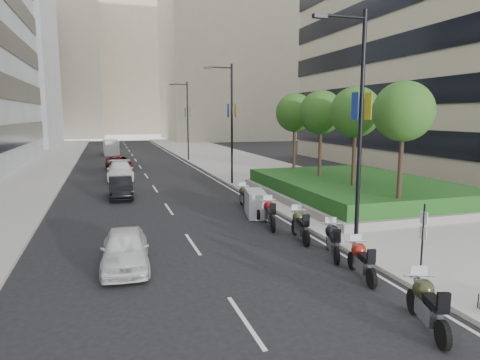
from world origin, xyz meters
name	(u,v)px	position (x,y,z in m)	size (l,w,h in m)	color
ground	(260,274)	(0.00, 0.00, 0.00)	(160.00, 160.00, 0.00)	black
sidewalk_right	(243,165)	(9.00, 30.00, 0.07)	(10.00, 100.00, 0.15)	#9E9B93
sidewalk_left	(24,173)	(-12.00, 30.00, 0.07)	(8.00, 100.00, 0.15)	#9E9B93
lane_edge	(193,167)	(3.70, 30.00, 0.01)	(0.12, 100.00, 0.01)	silver
lane_centre	(142,169)	(-1.50, 30.00, 0.01)	(0.12, 100.00, 0.01)	silver
building_cream_right	(230,56)	(22.00, 80.00, 18.00)	(28.00, 24.00, 36.00)	#B7AD93
building_cream_left	(44,65)	(-18.00, 100.00, 17.00)	(26.00, 24.00, 34.00)	#B7AD93
building_cream_centre	(127,68)	(2.00, 120.00, 19.00)	(30.00, 24.00, 38.00)	#B7AD93
planter	(356,195)	(10.00, 10.00, 0.35)	(10.00, 14.00, 0.40)	gray
hedge	(356,185)	(10.00, 10.00, 0.95)	(9.40, 13.40, 0.80)	#15491B
tree_0	(403,112)	(8.50, 4.00, 5.42)	(2.80, 2.80, 6.30)	#332319
tree_1	(356,112)	(8.50, 8.00, 5.42)	(2.80, 2.80, 6.30)	#332319
tree_2	(321,113)	(8.50, 12.00, 5.42)	(2.80, 2.80, 6.30)	#332319
tree_3	(295,113)	(8.50, 16.00, 5.42)	(2.80, 2.80, 6.30)	#332319
lamp_post_0	(357,121)	(4.14, 1.00, 5.07)	(2.34, 0.45, 9.00)	black
lamp_post_1	(230,118)	(4.14, 18.00, 5.07)	(2.34, 0.45, 9.00)	black
lamp_post_2	(186,117)	(4.14, 36.00, 5.07)	(2.34, 0.45, 9.00)	black
parking_sign	(423,236)	(4.80, -2.00, 1.46)	(0.06, 0.32, 2.50)	black
motorcycle_0	(427,304)	(2.66, -4.74, 0.65)	(1.03, 2.35, 1.21)	black
motorcycle_1	(361,260)	(3.03, -1.30, 0.60)	(0.76, 2.22, 1.11)	black
motorcycle_2	(333,240)	(3.24, 0.90, 0.62)	(1.03, 2.25, 1.17)	black
motorcycle_3	(300,225)	(2.97, 3.19, 0.65)	(0.81, 2.42, 1.21)	black
motorcycle_4	(270,214)	(2.53, 5.61, 0.65)	(0.85, 2.42, 1.22)	black
motorcycle_5	(255,204)	(2.61, 7.86, 0.68)	(1.35, 2.38, 1.36)	black
motorcycle_6	(244,196)	(2.74, 10.18, 0.63)	(0.79, 2.36, 1.18)	black
car_a	(125,249)	(-4.26, 1.99, 0.68)	(1.60, 3.97, 1.35)	silver
car_b	(121,187)	(-3.96, 15.26, 0.67)	(1.43, 4.09, 1.35)	black
car_c	(120,171)	(-3.72, 23.37, 0.74)	(2.07, 5.09, 1.48)	silver
car_d	(119,163)	(-3.65, 30.16, 0.68)	(2.25, 4.87, 1.35)	#590A12
delivery_van	(111,148)	(-4.13, 47.05, 0.91)	(2.05, 4.75, 1.95)	silver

